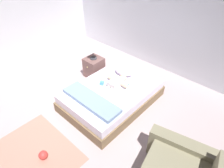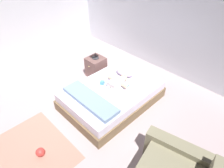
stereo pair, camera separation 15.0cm
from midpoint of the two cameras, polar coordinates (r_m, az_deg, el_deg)
The scene contains 12 objects.
ground_plane at distance 4.05m, azimuth -10.95°, elevation -10.51°, with size 8.00×8.00×0.00m, color #B6A1A1.
wall_behind_bed at distance 5.21m, azimuth 16.16°, elevation 18.21°, with size 8.00×0.12×2.73m, color silver.
bed at distance 4.23m, azimuth 1.02°, elevation -3.34°, with size 1.41×2.05×0.41m.
pillow at distance 4.48m, azimuth 4.93°, elevation 3.68°, with size 0.44×0.34×0.15m.
baby at distance 4.13m, azimuth 2.56°, elevation 0.48°, with size 0.53×0.67×0.16m.
toothbrush at distance 4.16m, azimuth 5.82°, elevation -0.53°, with size 0.06×0.16×0.02m.
nightstand at distance 5.04m, azimuth -3.88°, elevation 4.96°, with size 0.42×0.45×0.52m.
lamp at distance 4.78m, azimuth -4.14°, elevation 10.20°, with size 0.24×0.24×0.34m.
rug at distance 3.78m, azimuth -21.21°, elevation -17.85°, with size 1.50×1.14×0.01m.
toy_ball at distance 3.62m, azimuth -19.16°, elevation -18.41°, with size 0.15×0.15×0.15m, color #CC3A35.
blanket at distance 3.76m, azimuth -5.36°, elevation -4.62°, with size 1.27×0.38×0.08m.
toy_block at distance 4.17m, azimuth -1.85°, elevation 0.35°, with size 0.11×0.11×0.08m.
Camera 2 is at (2.47, -1.28, 2.96)m, focal length 31.12 mm.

